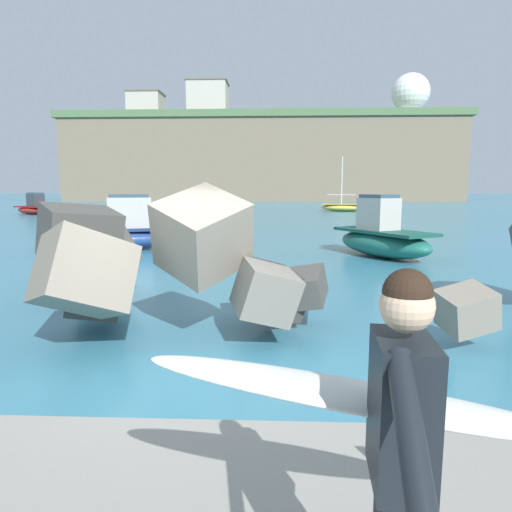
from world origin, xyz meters
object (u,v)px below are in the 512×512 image
object	(u,v)px
boat_near_left	(382,237)
station_building_central	(208,100)
surfer_with_board	(387,435)
boat_mid_left	(34,208)
station_building_west	(146,107)
radar_dome	(410,97)
boat_near_centre	(345,207)
boat_mid_right	(121,233)

from	to	relation	value
boat_near_left	station_building_central	xyz separation A→B (m)	(-16.45, 73.47, 18.14)
surfer_with_board	boat_near_left	bearing A→B (deg)	77.13
boat_mid_left	station_building_west	distance (m)	57.59
boat_near_left	radar_dome	world-z (taller)	radar_dome
radar_dome	station_building_central	size ratio (longest dim) A/B	1.43
station_building_central	boat_near_centre	bearing A→B (deg)	-64.82
boat_near_left	boat_near_centre	size ratio (longest dim) A/B	0.78
boat_near_centre	boat_mid_right	bearing A→B (deg)	-113.36
boat_mid_right	station_building_west	distance (m)	82.31
boat_near_centre	surfer_with_board	bearing A→B (deg)	-98.22
boat_near_centre	boat_mid_left	bearing A→B (deg)	-166.99
boat_near_centre	boat_mid_right	world-z (taller)	boat_near_centre
boat_near_centre	station_building_west	world-z (taller)	station_building_west
surfer_with_board	boat_mid_left	world-z (taller)	surfer_with_board
boat_near_left	boat_near_centre	xyz separation A→B (m)	(3.36, 31.32, -0.23)
surfer_with_board	station_building_central	world-z (taller)	station_building_central
boat_near_left	boat_mid_left	xyz separation A→B (m)	(-25.22, 24.72, -0.08)
surfer_with_board	boat_near_left	xyz separation A→B (m)	(3.15, 13.79, -0.61)
radar_dome	boat_mid_right	bearing A→B (deg)	-111.92
radar_dome	station_building_central	world-z (taller)	radar_dome
radar_dome	station_building_west	bearing A→B (deg)	-172.02
station_building_central	surfer_with_board	bearing A→B (deg)	-81.33
boat_near_centre	station_building_central	distance (m)	50.06
surfer_with_board	station_building_central	bearing A→B (deg)	98.67
boat_near_left	station_building_west	world-z (taller)	station_building_west
boat_near_centre	radar_dome	world-z (taller)	radar_dome
surfer_with_board	boat_mid_left	size ratio (longest dim) A/B	0.47
station_building_central	boat_mid_right	bearing A→B (deg)	-84.48
surfer_with_board	boat_mid_right	distance (m)	16.60
surfer_with_board	station_building_west	xyz separation A→B (m)	(-26.73, 93.05, 17.18)
boat_near_centre	boat_mid_left	distance (m)	29.34
boat_near_left	station_building_west	distance (m)	86.56
radar_dome	station_building_west	world-z (taller)	radar_dome
surfer_with_board	radar_dome	size ratio (longest dim) A/B	0.19
boat_near_left	boat_mid_left	world-z (taller)	boat_near_left
boat_near_centre	radar_dome	size ratio (longest dim) A/B	0.50
boat_mid_left	boat_near_left	bearing A→B (deg)	-44.42
boat_mid_right	boat_near_left	bearing A→B (deg)	-9.17
boat_near_centre	station_building_central	world-z (taller)	station_building_central
boat_mid_left	boat_mid_right	world-z (taller)	boat_mid_right
boat_mid_right	station_building_west	size ratio (longest dim) A/B	0.81
boat_mid_left	station_building_central	world-z (taller)	station_building_central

